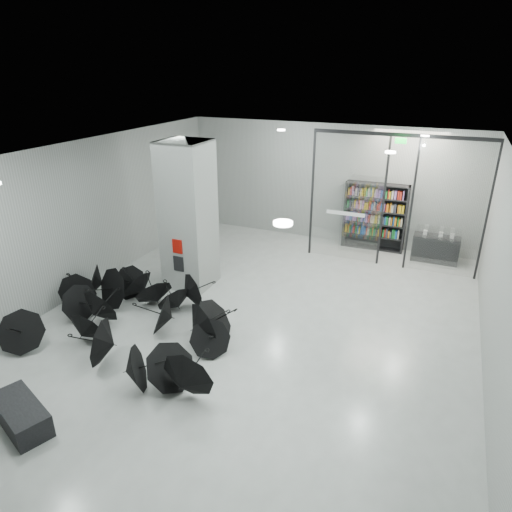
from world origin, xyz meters
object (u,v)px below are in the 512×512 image
at_px(bench, 21,415).
at_px(umbrella_cluster, 137,321).
at_px(shop_counter, 435,249).
at_px(bookshelf, 375,217).
at_px(column, 188,216).

distance_m(bench, umbrella_cluster, 3.18).
distance_m(bench, shop_counter, 12.00).
bearing_deg(shop_counter, umbrella_cluster, -130.12).
bearing_deg(bench, bookshelf, 90.44).
xyz_separation_m(column, bookshelf, (4.21, 4.75, -0.89)).
relative_size(bookshelf, umbrella_cluster, 0.40).
height_order(column, bench, column).
height_order(column, bookshelf, column).
height_order(column, shop_counter, column).
height_order(bookshelf, shop_counter, bookshelf).
bearing_deg(umbrella_cluster, bookshelf, 61.76).
bearing_deg(bench, umbrella_cluster, 110.82).
distance_m(column, bookshelf, 6.41).
bearing_deg(column, bookshelf, 48.44).
bearing_deg(bookshelf, shop_counter, -10.92).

